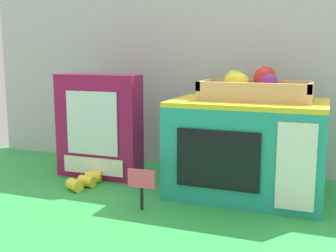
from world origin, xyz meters
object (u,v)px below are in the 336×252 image
Objects in this scene: cookie_set_box at (99,127)px; loose_toy_banana at (85,181)px; toy_microwave at (247,148)px; price_sign at (141,183)px; food_groups_crate at (254,89)px.

cookie_set_box reaches higher than loose_toy_banana.
toy_microwave is 0.45m from cookie_set_box.
cookie_set_box is at bearing 138.48° from price_sign.
cookie_set_box is (-0.46, -0.03, -0.13)m from food_groups_crate.
price_sign is 0.25m from loose_toy_banana.
food_groups_crate is 0.47m from cookie_set_box.
toy_microwave is at bearing 12.35° from loose_toy_banana.
loose_toy_banana is (0.01, -0.10, -0.14)m from cookie_set_box.
toy_microwave is 2.97× the size of loose_toy_banana.
price_sign is 0.75× the size of loose_toy_banana.
cookie_set_box reaches higher than price_sign.
loose_toy_banana is (-0.44, -0.10, -0.11)m from toy_microwave.
price_sign is (0.23, -0.21, -0.09)m from cookie_set_box.
toy_microwave is 0.46m from loose_toy_banana.
price_sign is at bearing -136.51° from toy_microwave.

